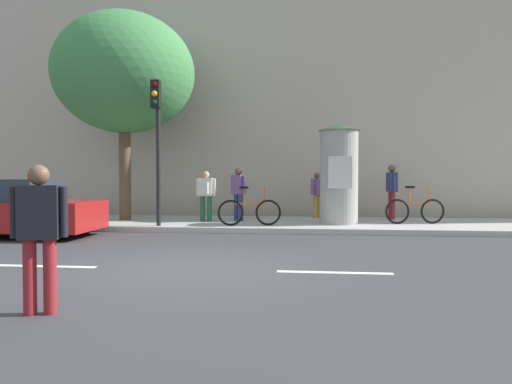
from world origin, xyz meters
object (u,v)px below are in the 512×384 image
(street_tree, at_px, (124,74))
(bicycle_leaning, at_px, (249,212))
(poster_column, at_px, (339,173))
(pedestrian_in_dark_shirt, at_px, (39,227))
(bicycle_upright, at_px, (415,210))
(traffic_light, at_px, (157,128))
(pedestrian_with_bag, at_px, (317,192))
(parked_car_dark, at_px, (11,209))
(pedestrian_near_pole, at_px, (206,192))
(pedestrian_tallest, at_px, (238,190))
(pedestrian_with_backpack, at_px, (392,187))

(street_tree, distance_m, bicycle_leaning, 6.09)
(poster_column, bearing_deg, pedestrian_in_dark_shirt, -112.01)
(bicycle_upright, bearing_deg, poster_column, -176.61)
(traffic_light, height_order, pedestrian_in_dark_shirt, traffic_light)
(pedestrian_with_bag, relative_size, parked_car_dark, 0.36)
(pedestrian_near_pole, bearing_deg, pedestrian_tallest, 14.80)
(traffic_light, relative_size, bicycle_leaning, 2.28)
(pedestrian_tallest, relative_size, parked_car_dark, 0.39)
(street_tree, distance_m, pedestrian_with_bag, 7.25)
(street_tree, relative_size, pedestrian_with_backpack, 3.72)
(bicycle_leaning, bearing_deg, street_tree, 160.57)
(pedestrian_with_backpack, xyz_separation_m, pedestrian_with_bag, (-2.38, 0.26, -0.17))
(parked_car_dark, bearing_deg, pedestrian_near_pole, 36.02)
(poster_column, height_order, bicycle_leaning, poster_column)
(street_tree, distance_m, pedestrian_with_backpack, 9.22)
(pedestrian_in_dark_shirt, xyz_separation_m, pedestrian_near_pole, (-0.25, 9.49, 0.11))
(traffic_light, bearing_deg, pedestrian_tallest, 43.10)
(traffic_light, bearing_deg, bicycle_upright, 11.55)
(street_tree, height_order, pedestrian_near_pole, street_tree)
(pedestrian_with_bag, bearing_deg, pedestrian_in_dark_shirt, -105.58)
(pedestrian_tallest, xyz_separation_m, pedestrian_near_pole, (-0.97, -0.26, -0.05))
(street_tree, bearing_deg, bicycle_leaning, -19.43)
(poster_column, bearing_deg, pedestrian_near_pole, 176.37)
(pedestrian_with_bag, bearing_deg, poster_column, -73.07)
(pedestrian_with_backpack, height_order, bicycle_upright, pedestrian_with_backpack)
(street_tree, distance_m, parked_car_dark, 5.55)
(pedestrian_near_pole, xyz_separation_m, bicycle_leaning, (1.49, -1.16, -0.52))
(pedestrian_with_bag, bearing_deg, pedestrian_with_backpack, -6.18)
(street_tree, bearing_deg, pedestrian_tallest, -0.83)
(pedestrian_near_pole, bearing_deg, street_tree, 173.39)
(parked_car_dark, bearing_deg, bicycle_upright, 15.98)
(poster_column, xyz_separation_m, pedestrian_in_dark_shirt, (-3.73, -9.24, -0.67))
(street_tree, bearing_deg, pedestrian_with_bag, 13.24)
(bicycle_leaning, height_order, bicycle_upright, same)
(pedestrian_with_backpack, height_order, bicycle_leaning, pedestrian_with_backpack)
(pedestrian_near_pole, distance_m, bicycle_leaning, 1.96)
(pedestrian_in_dark_shirt, height_order, bicycle_leaning, pedestrian_in_dark_shirt)
(pedestrian_in_dark_shirt, xyz_separation_m, pedestrian_with_backpack, (5.51, 10.97, 0.24))
(pedestrian_with_bag, bearing_deg, bicycle_upright, -33.78)
(pedestrian_with_backpack, height_order, pedestrian_near_pole, pedestrian_with_backpack)
(poster_column, xyz_separation_m, street_tree, (-6.65, 0.56, 3.14))
(traffic_light, relative_size, pedestrian_with_bag, 2.64)
(poster_column, distance_m, pedestrian_tallest, 3.10)
(poster_column, height_order, bicycle_upright, poster_column)
(bicycle_leaning, bearing_deg, pedestrian_tallest, 110.25)
(street_tree, bearing_deg, pedestrian_with_backpack, 7.88)
(traffic_light, distance_m, bicycle_leaning, 3.42)
(poster_column, distance_m, pedestrian_with_bag, 2.16)
(traffic_light, relative_size, bicycle_upright, 2.27)
(street_tree, bearing_deg, pedestrian_in_dark_shirt, -73.43)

